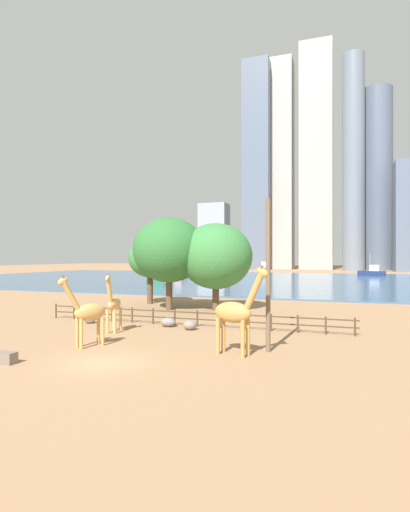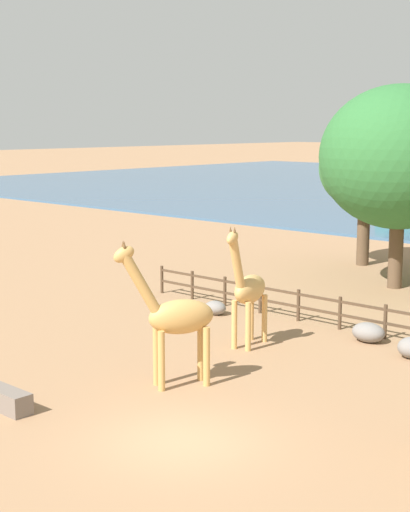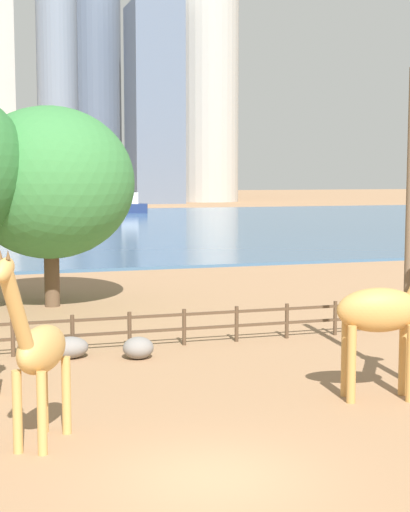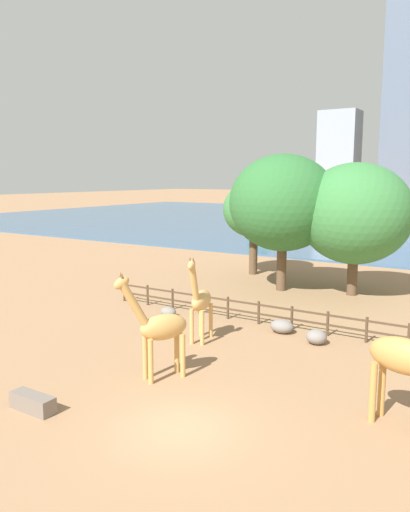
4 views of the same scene
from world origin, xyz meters
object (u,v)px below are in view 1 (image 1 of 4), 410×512
Objects in this scene: boulder_near_fence at (190,325)px; boat_barge at (264,269)px; giraffe_companion at (236,312)px; tree_left_large at (150,258)px; boat_tug at (179,271)px; utility_pole at (268,275)px; boat_sailboat at (156,279)px; boulder_by_pole at (90,320)px; feeding_trough at (1,357)px; giraffe_young at (114,304)px; boat_ferry at (372,272)px; boulder_small at (168,322)px; tree_right_tall at (169,250)px; tree_center_broad at (216,256)px; giraffe_tall at (87,312)px.

boat_barge is at bearing 97.66° from boulder_near_fence.
tree_left_large reaches higher than giraffe_companion.
utility_pole is at bearing 21.62° from boat_tug.
boat_sailboat is 1.00× the size of boat_barge.
tree_left_large is (-1.72, 14.43, 5.13)m from boulder_by_pole.
giraffe_young is at bearing 84.54° from feeding_trough.
utility_pole is (12.01, -2.39, 2.45)m from giraffe_young.
boat_ferry reaches higher than feeding_trough.
boulder_by_pole is at bearing 179.60° from boulder_near_fence.
utility_pole reaches higher than boulder_small.
giraffe_companion is at bearing -50.66° from boulder_near_fence.
giraffe_companion is 5.33× the size of boulder_by_pole.
giraffe_companion is at bearing 6.51° from boat_sailboat.
tree_right_tall is (-1.24, 12.75, 4.24)m from giraffe_young.
boat_ferry reaches higher than boulder_small.
boat_sailboat is 0.99× the size of boat_tug.
giraffe_young is at bearing -2.27° from boat_sailboat.
tree_left_large is at bearing 96.79° from boulder_by_pole.
utility_pole is 20.20m from tree_right_tall.
boat_barge is (-11.76, 102.80, 1.12)m from boulder_small.
giraffe_companion is at bearing -137.34° from utility_pole.
boat_ferry is at bearing 78.66° from boulder_near_fence.
tree_center_broad reaches higher than boulder_small.
boulder_small is at bearing -163.20° from giraffe_tall.
tree_center_broad is 1.01× the size of boat_tug.
boat_sailboat reaches higher than boat_barge.
tree_left_large reaches higher than boulder_small.
giraffe_young reaches higher than boulder_small.
boat_tug is at bearing 107.39° from feeding_trough.
giraffe_companion is 0.58× the size of boat_sailboat.
tree_center_broad reaches higher than boat_barge.
boat_ferry is (18.76, 93.59, 0.91)m from boulder_near_fence.
feeding_trough reaches higher than boulder_by_pole.
tree_right_tall reaches higher than giraffe_tall.
boulder_near_fence is at bearing 143.84° from utility_pole.
tree_center_broad is 4.98m from tree_right_tall.
boat_ferry is (24.74, 105.76, 0.97)m from feeding_trough.
utility_pole is at bearing -17.76° from boulder_by_pole.
boulder_small is 43.57m from boat_sailboat.
tree_center_broad is (-8.47, 16.41, 1.13)m from utility_pole.
giraffe_companion reaches higher than feeding_trough.
tree_center_broad is at bearing 86.60° from boulder_small.
boat_barge is (8.39, 64.19, 0.00)m from boat_sailboat.
boulder_small is at bearing 5.52° from boulder_by_pole.
feeding_trough is (-11.33, -5.64, -2.15)m from giraffe_companion.
boat_tug reaches higher than boat_barge.
tree_left_large is at bearing 0.25° from boat_sailboat.
boulder_small is 17.02m from tree_left_large.
utility_pole is 1.16× the size of tree_left_large.
boulder_by_pole is 0.11× the size of tree_center_broad.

